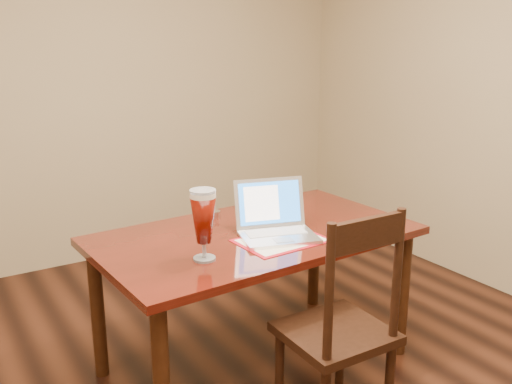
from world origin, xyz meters
TOP-DOWN VIEW (x-y plane):
  - room_shell at (0.00, 0.00)m, footprint 4.51×5.01m
  - dining_table at (0.33, 0.57)m, footprint 1.63×0.97m
  - dining_chair at (0.38, -0.06)m, footprint 0.45×0.42m

SIDE VIEW (x-z plane):
  - dining_chair at x=0.38m, z-range -0.03..1.00m
  - dining_table at x=0.33m, z-range 0.14..1.20m
  - room_shell at x=0.00m, z-range 0.41..3.11m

